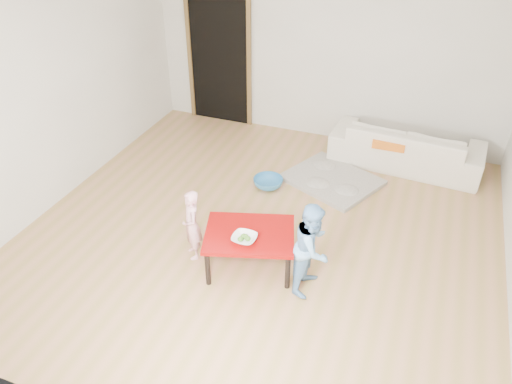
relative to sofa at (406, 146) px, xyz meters
The scene contains 13 objects.
floor 2.43m from the sofa, 121.74° to the right, with size 5.00×5.00×0.01m, color #A18045.
back_wall 1.69m from the sofa, 160.47° to the left, with size 5.00×0.02×2.60m, color silver.
left_wall 4.41m from the sofa, 151.45° to the right, with size 0.02×5.00×2.60m, color silver.
doorway 2.99m from the sofa, behind, with size 1.02×0.08×2.11m, color brown, non-canonical shape.
sofa is the anchor object (origin of this frame).
cushion 0.33m from the sofa, 133.51° to the right, with size 0.41×0.36×0.11m, color orange.
red_table 2.89m from the sofa, 114.41° to the right, with size 0.86×0.64×0.43m, color maroon, non-canonical shape.
bowl 3.01m from the sofa, 113.38° to the right, with size 0.23×0.23×0.06m, color white.
broccoli 3.01m from the sofa, 113.38° to the right, with size 0.12×0.12×0.06m, color #2D5919, non-canonical shape.
child_pink 3.22m from the sofa, 123.96° to the right, with size 0.28×0.18×0.77m, color #E4687D.
child_blue 2.73m from the sofa, 101.68° to the right, with size 0.46×0.36×0.94m, color #5CABD6.
basin 1.93m from the sofa, 142.34° to the right, with size 0.37×0.37×0.12m, color teal.
blanket 1.13m from the sofa, 136.02° to the right, with size 1.07×0.90×0.05m, color #B4AB9F, non-canonical shape.
Camera 1 is at (1.48, -4.08, 3.43)m, focal length 35.00 mm.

